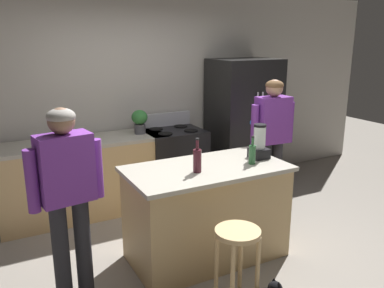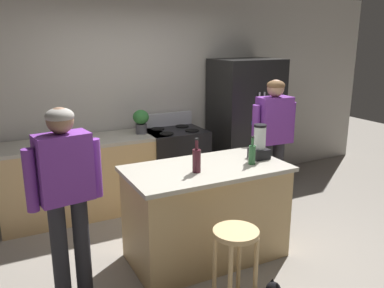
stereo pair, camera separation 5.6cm
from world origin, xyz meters
TOP-DOWN VIEW (x-y plane):
  - ground_plane at (0.00, 0.00)m, footprint 14.00×14.00m
  - back_wall at (0.00, 1.95)m, footprint 8.00×0.10m
  - kitchen_island at (0.00, 0.00)m, footprint 1.53×0.82m
  - back_counter_run at (-0.80, 1.55)m, footprint 2.00×0.64m
  - refrigerator at (1.46, 1.50)m, footprint 0.90×0.73m
  - stove_range at (0.37, 1.52)m, footprint 0.76×0.65m
  - person_by_island_left at (-1.30, -0.11)m, footprint 0.60×0.28m
  - person_by_sink_right at (1.22, 0.56)m, footprint 0.59×0.24m
  - bar_stool at (-0.17, -0.78)m, footprint 0.36×0.36m
  - potted_plant at (-0.08, 1.55)m, footprint 0.20×0.20m
  - blender_appliance at (0.60, 0.00)m, footprint 0.17×0.17m
  - bottle_wine at (-0.15, -0.09)m, footprint 0.08×0.08m
  - bottle_olive_oil at (0.43, -0.12)m, footprint 0.07×0.07m

SIDE VIEW (x-z plane):
  - ground_plane at x=0.00m, z-range 0.00..0.00m
  - back_counter_run at x=-0.80m, z-range 0.00..0.93m
  - kitchen_island at x=0.00m, z-range 0.00..0.93m
  - stove_range at x=0.37m, z-range -0.08..1.03m
  - bar_stool at x=-0.17m, z-range 0.19..0.86m
  - refrigerator at x=1.46m, z-range 0.00..1.82m
  - person_by_island_left at x=-1.30m, z-range 0.17..1.79m
  - person_by_sink_right at x=1.22m, z-range 0.18..1.81m
  - bottle_olive_oil at x=0.43m, z-range 0.90..1.17m
  - bottle_wine at x=-0.15m, z-range 0.89..1.21m
  - blender_appliance at x=0.60m, z-range 0.91..1.25m
  - potted_plant at x=-0.08m, z-range 0.96..1.26m
  - back_wall at x=0.00m, z-range 0.00..2.70m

